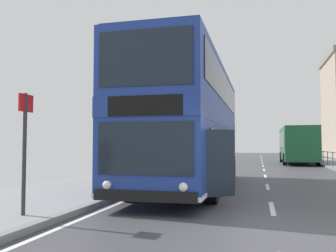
% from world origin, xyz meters
% --- Properties ---
extents(ground, '(15.80, 140.00, 0.20)m').
position_xyz_m(ground, '(-0.72, -0.00, 0.04)').
color(ground, '#414146').
extents(double_decker_bus_main, '(3.20, 11.12, 4.42)m').
position_xyz_m(double_decker_bus_main, '(-2.71, 6.24, 2.31)').
color(double_decker_bus_main, navy).
rests_on(double_decker_bus_main, ground).
extents(background_bus_far_lane, '(2.77, 9.40, 3.03)m').
position_xyz_m(background_bus_far_lane, '(2.89, 25.71, 1.66)').
color(background_bus_far_lane, '#19512D').
rests_on(background_bus_far_lane, ground).
extents(bus_stop_sign_near, '(0.08, 0.44, 2.48)m').
position_xyz_m(bus_stop_sign_near, '(-4.94, -0.31, 1.68)').
color(bus_stop_sign_near, '#2D2D33').
rests_on(bus_stop_sign_near, ground).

